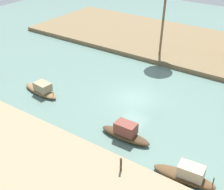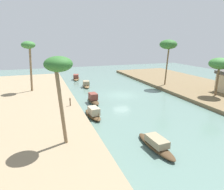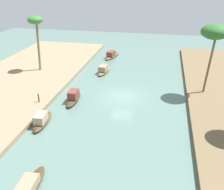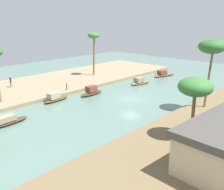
{
  "view_description": "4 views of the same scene",
  "coord_description": "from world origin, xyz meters",
  "px_view_note": "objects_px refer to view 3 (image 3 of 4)",
  "views": [
    {
      "loc": [
        11.82,
        -20.63,
        14.26
      ],
      "look_at": [
        -1.37,
        -1.49,
        0.61
      ],
      "focal_mm": 49.22,
      "sensor_mm": 36.0,
      "label": 1
    },
    {
      "loc": [
        28.35,
        -11.79,
        8.39
      ],
      "look_at": [
        2.3,
        -2.46,
        0.8
      ],
      "focal_mm": 32.1,
      "sensor_mm": 36.0,
      "label": 2
    },
    {
      "loc": [
        27.1,
        4.36,
        13.29
      ],
      "look_at": [
        2.26,
        -0.82,
        1.17
      ],
      "focal_mm": 40.49,
      "sensor_mm": 36.0,
      "label": 3
    },
    {
      "loc": [
        27.31,
        21.92,
        10.9
      ],
      "look_at": [
        1.55,
        -2.08,
        0.46
      ],
      "focal_mm": 42.47,
      "sensor_mm": 36.0,
      "label": 4
    }
  ],
  "objects_px": {
    "sampan_foreground": "(42,120)",
    "sampan_with_red_awning": "(74,98)",
    "palm_tree_left_near": "(35,23)",
    "palm_tree_right_tall": "(215,33)",
    "sampan_upstream_small": "(104,70)",
    "mooring_post": "(39,98)",
    "sampan_midstream": "(28,189)",
    "sampan_open_hull": "(112,55)"
  },
  "relations": [
    {
      "from": "sampan_foreground",
      "to": "sampan_open_hull",
      "type": "xyz_separation_m",
      "value": [
        -23.27,
        2.14,
        -0.06
      ]
    },
    {
      "from": "sampan_foreground",
      "to": "sampan_midstream",
      "type": "xyz_separation_m",
      "value": [
        8.27,
        3.0,
        -0.07
      ]
    },
    {
      "from": "mooring_post",
      "to": "palm_tree_left_near",
      "type": "xyz_separation_m",
      "value": [
        -9.87,
        -4.54,
        6.23
      ]
    },
    {
      "from": "sampan_foreground",
      "to": "palm_tree_right_tall",
      "type": "distance_m",
      "value": 20.47
    },
    {
      "from": "sampan_upstream_small",
      "to": "palm_tree_right_tall",
      "type": "xyz_separation_m",
      "value": [
        5.18,
        13.76,
        7.15
      ]
    },
    {
      "from": "sampan_midstream",
      "to": "sampan_with_red_awning",
      "type": "bearing_deg",
      "value": -176.38
    },
    {
      "from": "sampan_open_hull",
      "to": "palm_tree_left_near",
      "type": "distance_m",
      "value": 14.84
    },
    {
      "from": "palm_tree_left_near",
      "to": "sampan_foreground",
      "type": "bearing_deg",
      "value": 26.13
    },
    {
      "from": "mooring_post",
      "to": "palm_tree_left_near",
      "type": "distance_m",
      "value": 12.52
    },
    {
      "from": "sampan_midstream",
      "to": "sampan_upstream_small",
      "type": "relative_size",
      "value": 1.11
    },
    {
      "from": "sampan_with_red_awning",
      "to": "palm_tree_right_tall",
      "type": "distance_m",
      "value": 17.22
    },
    {
      "from": "sampan_with_red_awning",
      "to": "mooring_post",
      "type": "xyz_separation_m",
      "value": [
        1.81,
        -3.4,
        0.49
      ]
    },
    {
      "from": "palm_tree_left_near",
      "to": "sampan_upstream_small",
      "type": "bearing_deg",
      "value": 101.57
    },
    {
      "from": "sampan_foreground",
      "to": "palm_tree_left_near",
      "type": "xyz_separation_m",
      "value": [
        -13.38,
        -6.56,
        6.77
      ]
    },
    {
      "from": "sampan_foreground",
      "to": "palm_tree_left_near",
      "type": "distance_m",
      "value": 16.37
    },
    {
      "from": "sampan_midstream",
      "to": "mooring_post",
      "type": "bearing_deg",
      "value": -160.11
    },
    {
      "from": "sampan_upstream_small",
      "to": "mooring_post",
      "type": "distance_m",
      "value": 12.63
    },
    {
      "from": "sampan_with_red_awning",
      "to": "palm_tree_left_near",
      "type": "relative_size",
      "value": 0.52
    },
    {
      "from": "sampan_with_red_awning",
      "to": "sampan_open_hull",
      "type": "distance_m",
      "value": 17.97
    },
    {
      "from": "sampan_midstream",
      "to": "sampan_open_hull",
      "type": "distance_m",
      "value": 31.56
    },
    {
      "from": "sampan_with_red_awning",
      "to": "sampan_open_hull",
      "type": "height_order",
      "value": "sampan_with_red_awning"
    },
    {
      "from": "sampan_upstream_small",
      "to": "palm_tree_right_tall",
      "type": "distance_m",
      "value": 16.34
    },
    {
      "from": "sampan_midstream",
      "to": "sampan_with_red_awning",
      "type": "relative_size",
      "value": 1.19
    },
    {
      "from": "palm_tree_right_tall",
      "to": "sampan_open_hull",
      "type": "bearing_deg",
      "value": -132.9
    },
    {
      "from": "sampan_foreground",
      "to": "mooring_post",
      "type": "distance_m",
      "value": 4.09
    },
    {
      "from": "sampan_open_hull",
      "to": "palm_tree_right_tall",
      "type": "bearing_deg",
      "value": 58.3
    },
    {
      "from": "sampan_upstream_small",
      "to": "sampan_open_hull",
      "type": "relative_size",
      "value": 0.79
    },
    {
      "from": "sampan_foreground",
      "to": "sampan_with_red_awning",
      "type": "relative_size",
      "value": 1.01
    },
    {
      "from": "sampan_upstream_small",
      "to": "mooring_post",
      "type": "xyz_separation_m",
      "value": [
        11.74,
        -4.61,
        0.56
      ]
    },
    {
      "from": "sampan_upstream_small",
      "to": "palm_tree_left_near",
      "type": "height_order",
      "value": "palm_tree_left_near"
    },
    {
      "from": "sampan_with_red_awning",
      "to": "sampan_open_hull",
      "type": "xyz_separation_m",
      "value": [
        -17.95,
        0.77,
        -0.1
      ]
    },
    {
      "from": "sampan_foreground",
      "to": "sampan_with_red_awning",
      "type": "distance_m",
      "value": 5.5
    },
    {
      "from": "mooring_post",
      "to": "palm_tree_left_near",
      "type": "bearing_deg",
      "value": -155.3
    },
    {
      "from": "palm_tree_right_tall",
      "to": "palm_tree_left_near",
      "type": "bearing_deg",
      "value": -98.22
    },
    {
      "from": "sampan_foreground",
      "to": "mooring_post",
      "type": "relative_size",
      "value": 4.07
    },
    {
      "from": "sampan_with_red_awning",
      "to": "palm_tree_right_tall",
      "type": "height_order",
      "value": "palm_tree_right_tall"
    },
    {
      "from": "sampan_upstream_small",
      "to": "palm_tree_right_tall",
      "type": "bearing_deg",
      "value": 75.95
    },
    {
      "from": "sampan_upstream_small",
      "to": "mooring_post",
      "type": "relative_size",
      "value": 4.34
    },
    {
      "from": "sampan_open_hull",
      "to": "palm_tree_left_near",
      "type": "xyz_separation_m",
      "value": [
        9.89,
        -8.7,
        6.82
      ]
    },
    {
      "from": "sampan_with_red_awning",
      "to": "palm_tree_left_near",
      "type": "height_order",
      "value": "palm_tree_left_near"
    },
    {
      "from": "sampan_midstream",
      "to": "sampan_with_red_awning",
      "type": "xyz_separation_m",
      "value": [
        -13.59,
        -1.63,
        0.11
      ]
    },
    {
      "from": "sampan_midstream",
      "to": "palm_tree_left_near",
      "type": "distance_m",
      "value": 24.64
    }
  ]
}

